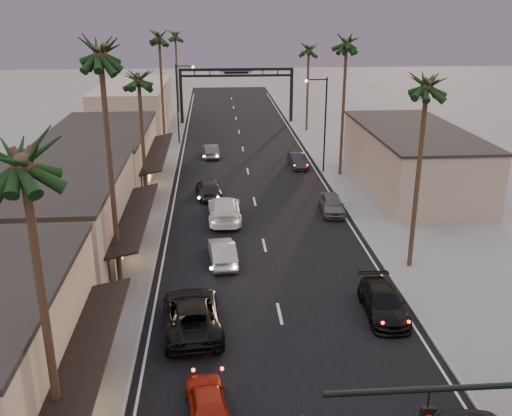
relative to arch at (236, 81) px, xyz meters
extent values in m
plane|color=slate|center=(0.00, -30.00, -5.53)|extent=(200.00, 200.00, 0.00)
cube|color=black|center=(0.00, -25.00, -5.53)|extent=(14.00, 120.00, 0.02)
cube|color=slate|center=(-9.50, -18.00, -5.47)|extent=(5.00, 92.00, 0.12)
cube|color=slate|center=(9.50, -18.00, -5.47)|extent=(5.00, 92.00, 0.12)
cube|color=#A09080|center=(-13.00, -44.00, -2.78)|extent=(8.00, 14.00, 5.50)
cube|color=#C4B296|center=(-13.00, -28.00, -3.03)|extent=(8.00, 16.00, 5.00)
cube|color=#A09080|center=(-13.00, -5.00, -2.53)|extent=(8.00, 20.00, 6.00)
cube|color=#A09080|center=(14.00, -30.00, -3.03)|extent=(8.00, 18.00, 5.00)
cylinder|color=black|center=(3.40, -66.00, 1.07)|extent=(8.40, 0.16, 0.16)
cube|color=black|center=(-7.40, 0.00, -2.03)|extent=(0.40, 0.40, 7.00)
cube|color=black|center=(7.40, 0.00, -2.03)|extent=(0.40, 0.40, 7.00)
cube|color=black|center=(0.00, 0.00, 1.57)|extent=(15.20, 0.35, 0.35)
cube|color=black|center=(0.00, 0.00, 0.77)|extent=(15.20, 0.30, 0.30)
cube|color=beige|center=(0.00, -0.02, 1.17)|extent=(4.20, 0.12, 1.00)
cylinder|color=black|center=(7.20, -25.00, -1.03)|extent=(0.16, 0.16, 9.00)
cylinder|color=black|center=(6.20, -25.00, 3.27)|extent=(2.00, 0.12, 0.12)
sphere|color=#FFD899|center=(5.30, -25.00, 3.17)|extent=(0.30, 0.30, 0.30)
cylinder|color=black|center=(-7.20, -12.00, -1.03)|extent=(0.16, 0.16, 9.00)
cylinder|color=black|center=(-6.20, -12.00, 3.27)|extent=(2.00, 0.12, 0.12)
sphere|color=#FFD899|center=(-5.30, -12.00, 3.17)|extent=(0.30, 0.30, 0.30)
cylinder|color=#38281C|center=(-8.60, -61.00, -0.03)|extent=(0.28, 0.28, 11.00)
sphere|color=black|center=(-8.60, -61.00, 6.07)|extent=(3.20, 3.20, 3.20)
cylinder|color=#38281C|center=(-8.60, -48.00, 0.97)|extent=(0.28, 0.28, 13.00)
sphere|color=black|center=(-8.60, -48.00, 8.07)|extent=(3.20, 3.20, 3.20)
cylinder|color=#38281C|center=(-8.60, -34.00, -0.53)|extent=(0.28, 0.28, 10.00)
sphere|color=black|center=(-8.60, -34.00, 5.07)|extent=(3.20, 3.20, 3.20)
cylinder|color=#38281C|center=(-8.60, -15.00, 0.47)|extent=(0.28, 0.28, 12.00)
sphere|color=black|center=(-8.60, -15.00, 7.07)|extent=(3.20, 3.20, 3.20)
cylinder|color=#38281C|center=(8.60, -46.00, -0.03)|extent=(0.28, 0.28, 11.00)
sphere|color=black|center=(8.60, -46.00, 6.07)|extent=(3.20, 3.20, 3.20)
cylinder|color=#38281C|center=(8.60, -26.00, 0.47)|extent=(0.28, 0.28, 12.00)
sphere|color=black|center=(8.60, -26.00, 7.07)|extent=(3.20, 3.20, 3.20)
cylinder|color=#38281C|center=(8.60, -6.00, -0.53)|extent=(0.28, 0.28, 10.00)
sphere|color=black|center=(8.60, -6.00, 5.07)|extent=(3.20, 3.20, 3.20)
cylinder|color=#38281C|center=(-8.30, 8.00, -0.03)|extent=(0.28, 0.28, 11.00)
sphere|color=black|center=(-8.30, 8.00, 6.07)|extent=(3.20, 3.20, 3.20)
imported|color=#991D0B|center=(-3.71, -58.58, -4.87)|extent=(2.07, 4.06, 1.32)
imported|color=black|center=(-4.52, -52.11, -4.70)|extent=(3.29, 6.20, 1.66)
imported|color=gray|center=(-2.85, -44.49, -4.82)|extent=(1.89, 4.47, 1.43)
imported|color=silver|center=(-2.55, -36.97, -4.68)|extent=(2.45, 5.90, 1.71)
imported|color=black|center=(-3.75, -31.47, -4.74)|extent=(2.43, 4.84, 1.58)
imported|color=#444448|center=(-3.58, -18.33, -4.84)|extent=(1.97, 4.35, 1.39)
imported|color=black|center=(5.34, -51.46, -4.83)|extent=(2.14, 4.91, 1.41)
imported|color=#4C4B50|center=(5.76, -36.12, -4.81)|extent=(1.96, 4.34, 1.45)
imported|color=black|center=(5.03, -22.93, -4.85)|extent=(1.74, 4.26, 1.37)
camera|label=1|loc=(-3.20, -77.01, 9.76)|focal=40.00mm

